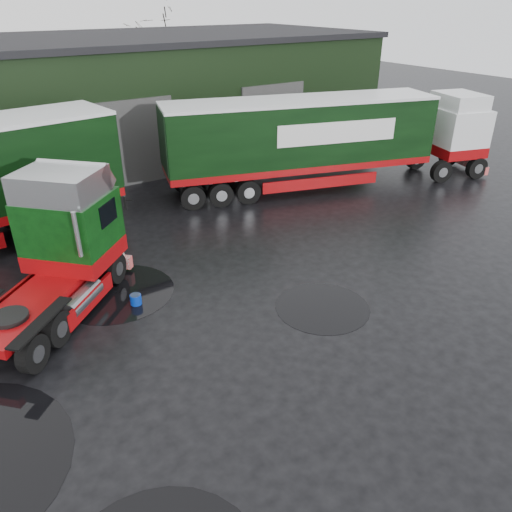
{
  "coord_description": "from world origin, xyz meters",
  "views": [
    {
      "loc": [
        -6.14,
        -8.78,
        8.21
      ],
      "look_at": [
        0.72,
        1.59,
        1.7
      ],
      "focal_mm": 35.0,
      "sensor_mm": 36.0,
      "label": 1
    }
  ],
  "objects": [
    {
      "name": "hero_tractor",
      "position": [
        -4.5,
        4.5,
        1.94
      ],
      "size": [
        6.33,
        6.26,
        3.88
      ],
      "primitive_type": null,
      "rotation": [
        0.0,
        0.0,
        -0.8
      ],
      "color": "black",
      "rests_on": "ground"
    },
    {
      "name": "ground",
      "position": [
        0.0,
        0.0,
        0.0
      ],
      "size": [
        100.0,
        100.0,
        0.0
      ],
      "primitive_type": "plane",
      "color": "black"
    },
    {
      "name": "puddle_4",
      "position": [
        -2.47,
        4.66,
        0.0
      ],
      "size": [
        3.56,
        3.56,
        0.01
      ],
      "primitive_type": "cylinder",
      "color": "black",
      "rests_on": "ground"
    },
    {
      "name": "warehouse",
      "position": [
        2.0,
        20.0,
        3.16
      ],
      "size": [
        32.4,
        12.4,
        6.3
      ],
      "color": "black",
      "rests_on": "ground"
    },
    {
      "name": "lorry_right",
      "position": [
        8.0,
        9.0,
        2.11
      ],
      "size": [
        16.16,
        7.26,
        4.21
      ],
      "primitive_type": null,
      "rotation": [
        0.0,
        0.0,
        -1.86
      ],
      "color": "silver",
      "rests_on": "ground"
    },
    {
      "name": "wash_bucket",
      "position": [
        -2.2,
        3.69,
        0.16
      ],
      "size": [
        0.39,
        0.39,
        0.32
      ],
      "primitive_type": "cylinder",
      "rotation": [
        0.0,
        0.0,
        -0.15
      ],
      "color": "#072A9F",
      "rests_on": "ground"
    },
    {
      "name": "puddle_1",
      "position": [
        2.34,
        0.47,
        0.0
      ],
      "size": [
        2.8,
        2.8,
        0.01
      ],
      "primitive_type": "cylinder",
      "color": "black",
      "rests_on": "ground"
    },
    {
      "name": "tree_back_b",
      "position": [
        10.0,
        30.0,
        3.75
      ],
      "size": [
        4.4,
        4.4,
        7.5
      ],
      "primitive_type": null,
      "color": "black",
      "rests_on": "ground"
    }
  ]
}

